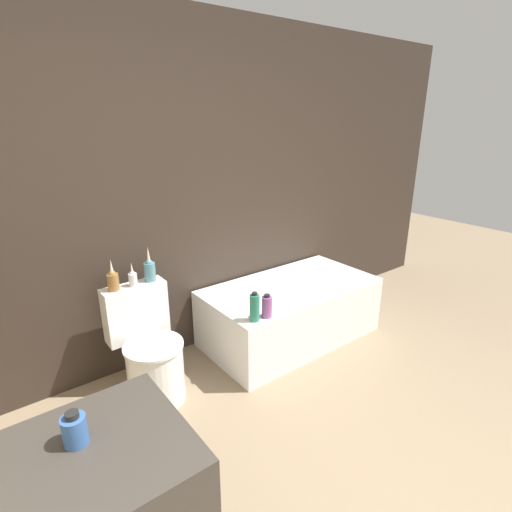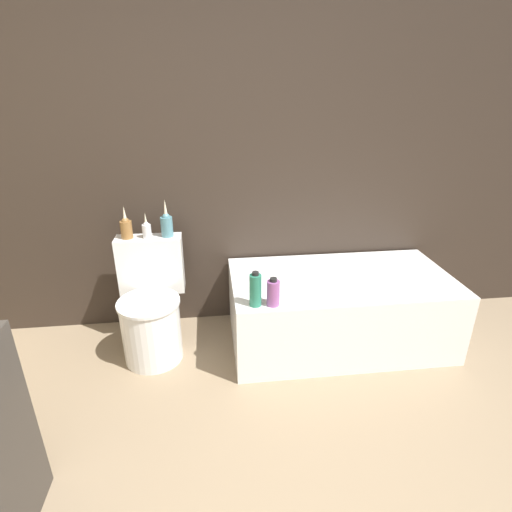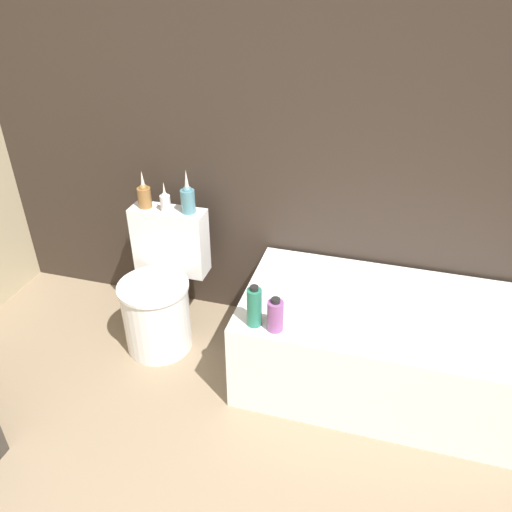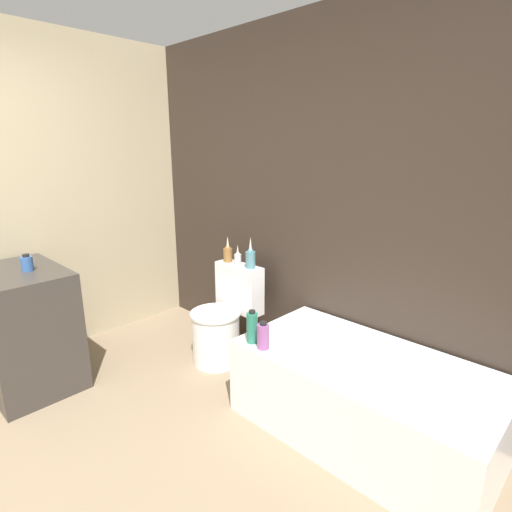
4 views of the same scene
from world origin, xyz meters
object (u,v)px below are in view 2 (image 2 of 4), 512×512
Objects in this scene: bathtub at (339,308)px; toilet at (151,310)px; vase_silver at (147,229)px; vase_bronze at (167,224)px; vase_gold at (126,227)px; shampoo_bottle_tall at (255,290)px; shampoo_bottle_short at (273,293)px.

toilet is (-1.28, 0.02, 0.07)m from bathtub.
vase_silver is 0.68× the size of vase_bronze.
vase_gold is at bearing 125.08° from toilet.
vase_gold reaches higher than shampoo_bottle_tall.
bathtub is at bearing 31.30° from shampoo_bottle_short.
vase_silver is at bearing 171.31° from bathtub.
shampoo_bottle_tall is 0.11m from shampoo_bottle_short.
vase_silver reaches higher than shampoo_bottle_short.
vase_gold reaches higher than shampoo_bottle_short.
shampoo_bottle_short is (0.89, -0.52, -0.26)m from vase_gold.
vase_bronze is 1.16× the size of shampoo_bottle_tall.
vase_gold is at bearing -178.75° from vase_bronze.
shampoo_bottle_short is (-0.52, -0.32, 0.33)m from bathtub.
shampoo_bottle_tall reaches higher than bathtub.
bathtub is 1.29m from toilet.
vase_silver reaches higher than toilet.
shampoo_bottle_tall is at bearing -33.13° from vase_gold.
bathtub is at bearing 26.24° from shampoo_bottle_tall.
shampoo_bottle_tall is at bearing -44.58° from vase_bronze.
vase_gold is at bearing 146.87° from shampoo_bottle_tall.
bathtub is 8.66× the size of vase_silver.
vase_silver is 0.98× the size of shampoo_bottle_short.
vase_bronze is (0.26, 0.01, 0.01)m from vase_gold.
shampoo_bottle_tall reaches higher than shampoo_bottle_short.
shampoo_bottle_short is (0.76, -0.34, 0.26)m from toilet.
vase_bronze is (-1.15, 0.21, 0.60)m from bathtub.
vase_gold is 1.07m from shampoo_bottle_short.
shampoo_bottle_tall is (0.53, -0.52, -0.25)m from vase_bronze.
toilet is 4.38× the size of shampoo_bottle_short.
vase_gold is 1.01× the size of shampoo_bottle_tall.
vase_silver is at bearing 90.00° from toilet.
shampoo_bottle_tall is 1.24× the size of shampoo_bottle_short.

